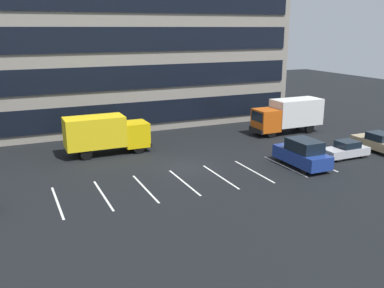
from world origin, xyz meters
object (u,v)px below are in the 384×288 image
box_truck_orange (288,114)px  sedan_tan (378,142)px  box_truck_yellow_all (105,133)px  suv_navy (302,154)px  sedan_silver (346,150)px

box_truck_orange → sedan_tan: box_truck_orange is taller
box_truck_yellow_all → suv_navy: size_ratio=1.47×
suv_navy → sedan_silver: (4.73, 0.42, -0.38)m
box_truck_orange → box_truck_yellow_all: box_truck_orange is taller
suv_navy → sedan_tan: suv_navy is taller
suv_navy → sedan_tan: (8.81, 0.90, -0.29)m
suv_navy → sedan_silver: bearing=5.1°
sedan_tan → sedan_silver: 4.11m
box_truck_yellow_all → sedan_silver: size_ratio=1.80×
box_truck_yellow_all → sedan_tan: (21.60, -8.59, -1.08)m
box_truck_yellow_all → suv_navy: box_truck_yellow_all is taller
sedan_silver → sedan_tan: bearing=6.7°
box_truck_orange → sedan_silver: box_truck_orange is taller
box_truck_orange → sedan_tan: size_ratio=1.63×
box_truck_orange → suv_navy: box_truck_orange is taller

